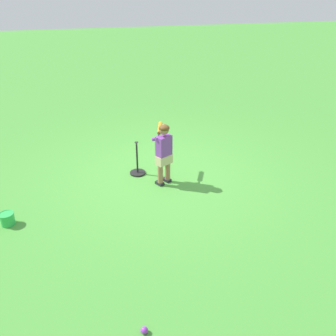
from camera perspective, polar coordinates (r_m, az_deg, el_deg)
name	(u,v)px	position (r m, az deg, el deg)	size (l,w,h in m)	color
ground_plane	(162,176)	(6.72, -0.87, -1.16)	(40.00, 40.00, 0.00)	#479338
child_batter	(163,148)	(6.21, -0.71, 3.01)	(0.33, 0.76, 1.08)	#232328
play_ball_far_left	(166,151)	(7.52, -0.38, 2.58)	(0.10, 0.10, 0.10)	blue
play_ball_far_right	(144,330)	(4.13, -3.63, -23.38)	(0.08, 0.08, 0.08)	purple
batting_tee	(138,168)	(6.76, -4.65, -0.06)	(0.28, 0.28, 0.62)	black
toy_bucket	(7,219)	(5.91, -23.22, -7.08)	(0.22, 0.22, 0.19)	green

